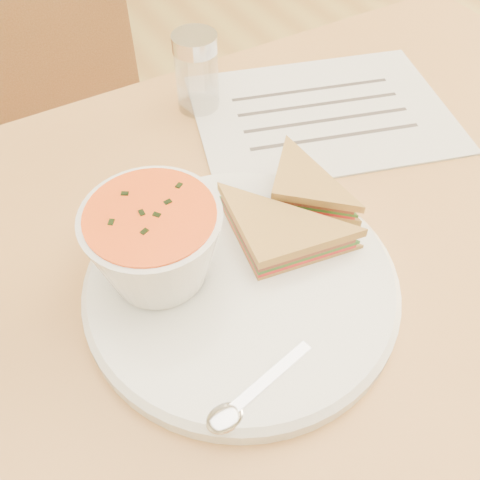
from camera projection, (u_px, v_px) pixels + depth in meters
floor at (281, 455)px, 1.16m from camera, size 5.00×6.00×0.01m
dining_table at (294, 377)px, 0.87m from camera, size 1.00×0.70×0.75m
chair_far at (80, 164)px, 1.16m from camera, size 0.41×0.41×0.81m
plate at (241, 285)px, 0.52m from camera, size 0.35×0.35×0.02m
soup_bowl at (156, 247)px, 0.49m from camera, size 0.15×0.15×0.09m
sandwich_half_a at (258, 274)px, 0.50m from camera, size 0.13×0.13×0.03m
sandwich_half_b at (271, 203)px, 0.55m from camera, size 0.13×0.13×0.03m
spoon at (268, 380)px, 0.44m from camera, size 0.17×0.07×0.01m
paper_menu at (322, 113)px, 0.71m from camera, size 0.39×0.33×0.00m
condiment_shaker at (197, 73)px, 0.68m from camera, size 0.07×0.07×0.10m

